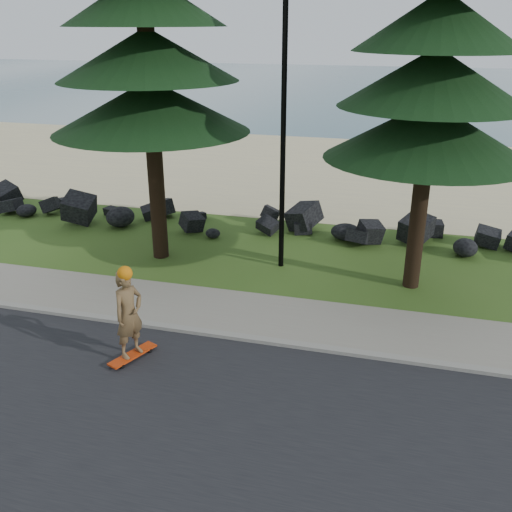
{
  "coord_description": "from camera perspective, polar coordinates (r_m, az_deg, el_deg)",
  "views": [
    {
      "loc": [
        3.05,
        -11.02,
        6.3
      ],
      "look_at": [
        0.13,
        0.0,
        1.58
      ],
      "focal_mm": 40.0,
      "sensor_mm": 36.0,
      "label": 1
    }
  ],
  "objects": [
    {
      "name": "road",
      "position": [
        9.56,
        -8.14,
        -18.95
      ],
      "size": [
        160.0,
        7.0,
        0.02
      ],
      "primitive_type": "cube",
      "color": "black",
      "rests_on": "ground"
    },
    {
      "name": "seawall_boulders",
      "position": [
        18.03,
        4.16,
        1.98
      ],
      "size": [
        60.0,
        2.4,
        1.1
      ],
      "primitive_type": null,
      "color": "black",
      "rests_on": "ground"
    },
    {
      "name": "sidewalk",
      "position": [
        13.2,
        -0.34,
        -5.82
      ],
      "size": [
        160.0,
        2.0,
        0.08
      ],
      "primitive_type": "cube",
      "color": "gray",
      "rests_on": "ground"
    },
    {
      "name": "skateboarder",
      "position": [
        11.4,
        -12.6,
        -5.73
      ],
      "size": [
        0.66,
        1.1,
        2.02
      ],
      "rotation": [
        0.0,
        0.0,
        1.18
      ],
      "color": "#BB320B",
      "rests_on": "ground"
    },
    {
      "name": "lamp_post",
      "position": [
        14.7,
        2.78,
        13.99
      ],
      "size": [
        0.25,
        0.14,
        8.14
      ],
      "color": "black",
      "rests_on": "ground"
    },
    {
      "name": "ground",
      "position": [
        13.05,
        -0.57,
        -6.38
      ],
      "size": [
        160.0,
        160.0,
        0.0
      ],
      "primitive_type": "plane",
      "color": "#33541A",
      "rests_on": "ground"
    },
    {
      "name": "ocean",
      "position": [
        62.41,
        12.46,
        16.21
      ],
      "size": [
        160.0,
        58.0,
        0.01
      ],
      "primitive_type": "cube",
      "color": "#3A6370",
      "rests_on": "ground"
    },
    {
      "name": "kerb",
      "position": [
        12.28,
        -1.69,
        -8.13
      ],
      "size": [
        160.0,
        0.2,
        0.1
      ],
      "primitive_type": "cube",
      "color": "gray",
      "rests_on": "ground"
    },
    {
      "name": "beach_sand",
      "position": [
        26.46,
        7.88,
        8.52
      ],
      "size": [
        160.0,
        15.0,
        0.01
      ],
      "primitive_type": "cube",
      "color": "beige",
      "rests_on": "ground"
    }
  ]
}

